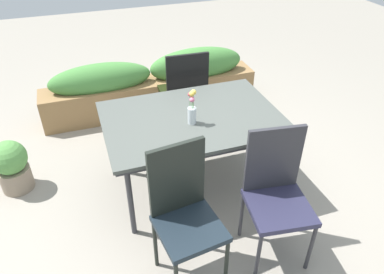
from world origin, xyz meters
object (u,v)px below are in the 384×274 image
(chair_near_right, at_px, (276,189))
(flower_vase, at_px, (192,109))
(chair_far_side, at_px, (184,89))
(planter_box, at_px, (152,85))
(potted_plant, at_px, (12,165))
(chair_near_left, at_px, (184,210))
(dining_table, at_px, (192,122))

(chair_near_right, distance_m, flower_vase, 0.88)
(chair_far_side, relative_size, flower_vase, 3.35)
(chair_near_right, bearing_deg, flower_vase, -55.66)
(chair_near_right, bearing_deg, planter_box, -73.42)
(potted_plant, bearing_deg, chair_near_left, -47.45)
(chair_near_right, relative_size, chair_far_side, 1.02)
(dining_table, bearing_deg, potted_plant, 163.12)
(chair_near_right, xyz_separation_m, planter_box, (-0.35, 2.27, -0.22))
(chair_near_right, height_order, chair_far_side, chair_near_right)
(chair_far_side, bearing_deg, dining_table, -101.27)
(chair_near_right, bearing_deg, chair_far_side, -77.27)
(planter_box, bearing_deg, chair_near_left, -98.14)
(chair_near_right, xyz_separation_m, chair_far_side, (-0.14, 1.65, -0.01))
(dining_table, height_order, planter_box, dining_table)
(chair_near_right, distance_m, planter_box, 2.31)
(chair_far_side, height_order, flower_vase, flower_vase)
(planter_box, bearing_deg, potted_plant, -147.03)
(dining_table, bearing_deg, flower_vase, -108.80)
(chair_near_left, xyz_separation_m, flower_vase, (0.30, 0.74, 0.28))
(chair_near_left, relative_size, potted_plant, 2.07)
(dining_table, distance_m, flower_vase, 0.20)
(flower_vase, xyz_separation_m, planter_box, (0.02, 1.53, -0.52))
(chair_near_left, bearing_deg, dining_table, -119.31)
(flower_vase, bearing_deg, dining_table, 71.20)
(chair_near_left, relative_size, flower_vase, 3.54)
(chair_far_side, xyz_separation_m, flower_vase, (-0.23, -0.92, 0.31))
(flower_vase, bearing_deg, chair_near_right, -63.57)
(potted_plant, bearing_deg, flower_vase, -20.33)
(chair_near_left, bearing_deg, potted_plant, -54.79)
(flower_vase, xyz_separation_m, potted_plant, (-1.49, 0.55, -0.60))
(chair_far_side, distance_m, planter_box, 0.68)
(chair_far_side, distance_m, chair_near_left, 1.74)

